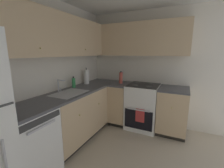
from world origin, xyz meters
TOP-DOWN VIEW (x-y plane):
  - wall_back at (0.00, 1.44)m, footprint 3.51×0.05m
  - wall_right at (1.73, 0.00)m, footprint 0.05×2.93m
  - dishwasher at (-0.51, 1.12)m, footprint 0.60×0.63m
  - lower_cabinets_back at (0.45, 1.12)m, footprint 1.31×0.62m
  - countertop_back at (0.45, 1.12)m, footprint 2.51×0.60m
  - lower_cabinets_right at (1.41, -0.00)m, footprint 0.62×1.51m
  - countertop_right at (1.41, -0.00)m, footprint 0.60×1.51m
  - oven_range at (1.42, 0.15)m, footprint 0.68×0.62m
  - upper_cabinets_back at (0.29, 1.26)m, footprint 2.19×0.34m
  - upper_cabinets_right at (1.55, 0.38)m, footprint 0.32×2.06m
  - sink at (0.28, 1.09)m, footprint 0.58×0.40m
  - faucet at (0.28, 1.29)m, footprint 0.07×0.16m
  - soap_bottle at (0.65, 1.30)m, footprint 0.07×0.07m
  - paper_towel_roll at (1.04, 1.28)m, footprint 0.11×0.11m
  - oil_bottle at (1.41, 0.64)m, footprint 0.08×0.08m

SIDE VIEW (x-z plane):
  - dishwasher at x=-0.51m, z-range 0.00..0.88m
  - lower_cabinets_right at x=1.41m, z-range 0.00..0.88m
  - lower_cabinets_back at x=0.45m, z-range 0.00..0.88m
  - oven_range at x=1.42m, z-range -0.07..1.00m
  - sink at x=0.28m, z-range 0.82..0.92m
  - countertop_right at x=1.41m, z-range 0.88..0.91m
  - countertop_back at x=0.45m, z-range 0.88..0.91m
  - soap_bottle at x=0.65m, z-range 0.90..1.11m
  - oil_bottle at x=1.41m, z-range 0.91..1.17m
  - faucet at x=0.28m, z-range 0.93..1.15m
  - paper_towel_roll at x=1.04m, z-range 0.88..1.24m
  - wall_back at x=0.00m, z-range 0.00..2.43m
  - wall_right at x=1.73m, z-range 0.00..2.43m
  - upper_cabinets_back at x=0.29m, z-range 1.50..2.15m
  - upper_cabinets_right at x=1.55m, z-range 1.50..2.15m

